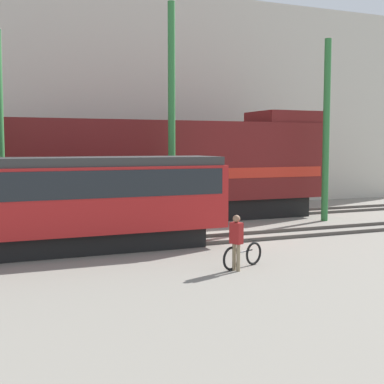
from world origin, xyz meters
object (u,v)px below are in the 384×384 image
(streetcar, at_px, (41,199))
(person, at_px, (236,237))
(utility_pole_left, at_px, (0,137))
(bicycle, at_px, (243,256))
(utility_pole_center, at_px, (172,118))
(utility_pole_right, at_px, (326,131))
(freight_locomotive, at_px, (164,169))

(streetcar, bearing_deg, person, -43.57)
(streetcar, distance_m, utility_pole_left, 3.69)
(streetcar, relative_size, utility_pole_left, 1.61)
(bicycle, height_order, person, person)
(bicycle, bearing_deg, utility_pole_center, 86.37)
(streetcar, distance_m, utility_pole_right, 14.04)
(utility_pole_right, bearing_deg, bicycle, -138.96)
(freight_locomotive, distance_m, streetcar, 8.59)
(freight_locomotive, height_order, utility_pole_center, utility_pole_center)
(utility_pole_left, bearing_deg, utility_pole_right, -0.00)
(utility_pole_left, xyz_separation_m, utility_pole_center, (6.78, 0.00, 0.83))
(streetcar, relative_size, bicycle, 7.73)
(bicycle, relative_size, utility_pole_right, 0.19)
(bicycle, xyz_separation_m, utility_pole_right, (8.27, 7.20, 3.94))
(utility_pole_center, bearing_deg, utility_pole_left, 180.00)
(streetcar, distance_m, utility_pole_center, 7.02)
(freight_locomotive, distance_m, utility_pole_center, 3.70)
(streetcar, distance_m, bicycle, 6.97)
(utility_pole_right, bearing_deg, person, -139.06)
(streetcar, relative_size, utility_pole_right, 1.47)
(utility_pole_center, bearing_deg, freight_locomotive, 76.95)
(utility_pole_center, xyz_separation_m, utility_pole_right, (7.82, -0.00, -0.45))
(bicycle, bearing_deg, freight_locomotive, 83.65)
(streetcar, bearing_deg, utility_pole_right, 11.95)
(streetcar, distance_m, person, 6.79)
(freight_locomotive, relative_size, utility_pole_left, 2.09)
(person, relative_size, utility_pole_center, 0.17)
(utility_pole_left, distance_m, utility_pole_right, 14.61)
(utility_pole_left, xyz_separation_m, utility_pole_right, (14.60, -0.00, 0.38))
(streetcar, height_order, utility_pole_center, utility_pole_center)
(utility_pole_left, distance_m, utility_pole_center, 6.83)
(bicycle, bearing_deg, person, -141.31)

